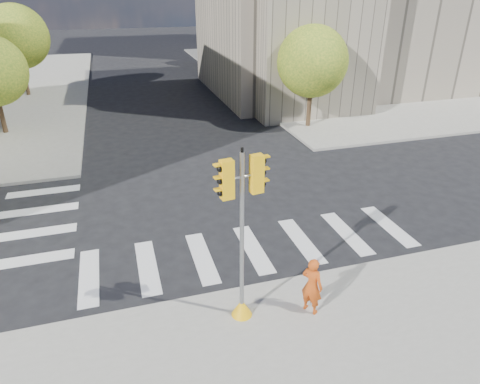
% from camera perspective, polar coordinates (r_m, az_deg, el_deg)
% --- Properties ---
extents(ground, '(160.00, 160.00, 0.00)m').
position_cam_1_polar(ground, '(16.52, -0.09, -3.85)').
color(ground, black).
rests_on(ground, ground).
extents(sidewalk_far_right, '(28.00, 40.00, 0.15)m').
position_cam_1_polar(sidewalk_far_right, '(47.16, 14.84, 15.35)').
color(sidewalk_far_right, gray).
rests_on(sidewalk_far_right, ground).
extents(tree_lw_far, '(4.80, 4.80, 6.95)m').
position_cam_1_polar(tree_lw_far, '(38.42, -27.68, 17.84)').
color(tree_lw_far, '#382616').
rests_on(tree_lw_far, ground).
extents(tree_re_near, '(4.20, 4.20, 6.16)m').
position_cam_1_polar(tree_re_near, '(26.72, 9.63, 16.76)').
color(tree_re_near, '#382616').
rests_on(tree_re_near, ground).
extents(tree_re_mid, '(4.60, 4.60, 6.66)m').
position_cam_1_polar(tree_re_mid, '(37.74, 1.33, 20.22)').
color(tree_re_mid, '#382616').
rests_on(tree_re_mid, ground).
extents(tree_re_far, '(4.00, 4.00, 5.88)m').
position_cam_1_polar(tree_re_far, '(49.29, -3.28, 21.02)').
color(tree_re_far, '#382616').
rests_on(tree_re_far, ground).
extents(lamp_near, '(0.35, 0.18, 8.11)m').
position_cam_1_polar(lamp_near, '(30.45, 7.20, 19.04)').
color(lamp_near, black).
rests_on(lamp_near, sidewalk_far_right).
extents(lamp_far, '(0.35, 0.18, 8.11)m').
position_cam_1_polar(lamp_far, '(43.58, -0.60, 21.33)').
color(lamp_far, black).
rests_on(lamp_far, sidewalk_far_right).
extents(traffic_signal, '(1.08, 0.56, 4.81)m').
position_cam_1_polar(traffic_signal, '(10.82, 0.25, -7.92)').
color(traffic_signal, '#FCB60D').
rests_on(traffic_signal, sidewalk_near).
extents(photographer, '(0.68, 0.74, 1.69)m').
position_cam_1_polar(photographer, '(11.82, 9.57, -12.21)').
color(photographer, '#C44912').
rests_on(photographer, sidewalk_near).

